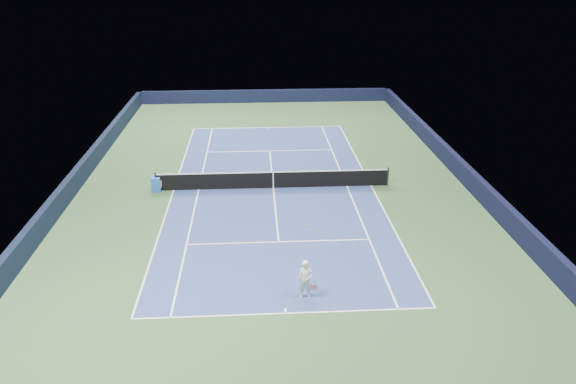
{
  "coord_description": "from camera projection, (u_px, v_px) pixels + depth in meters",
  "views": [
    {
      "loc": [
        -0.96,
        -28.76,
        11.88
      ],
      "look_at": [
        0.63,
        -3.0,
        1.0
      ],
      "focal_mm": 35.0,
      "sensor_mm": 36.0,
      "label": 1
    }
  ],
  "objects": [
    {
      "name": "wall_left",
      "position": [
        73.0,
        183.0,
        30.29
      ],
      "size": [
        0.35,
        40.0,
        1.1
      ],
      "primitive_type": "cube",
      "color": "black",
      "rests_on": "ground"
    },
    {
      "name": "tennis_player",
      "position": [
        306.0,
        280.0,
        20.84
      ],
      "size": [
        0.75,
        1.23,
        2.56
      ],
      "color": "white",
      "rests_on": "ground"
    },
    {
      "name": "sideline_singles_right",
      "position": [
        347.0,
        186.0,
        31.35
      ],
      "size": [
        0.08,
        23.77,
        0.0
      ],
      "primitive_type": "cube",
      "color": "white",
      "rests_on": "ground"
    },
    {
      "name": "baseline_near",
      "position": [
        286.0,
        313.0,
        20.18
      ],
      "size": [
        10.97,
        0.08,
        0.0
      ],
      "primitive_type": "cube",
      "color": "white",
      "rests_on": "ground"
    },
    {
      "name": "tennis_net",
      "position": [
        273.0,
        179.0,
        30.92
      ],
      "size": [
        12.9,
        0.1,
        1.07
      ],
      "color": "black",
      "rests_on": "ground"
    },
    {
      "name": "service_line_near",
      "position": [
        279.0,
        242.0,
        25.23
      ],
      "size": [
        8.23,
        0.08,
        0.0
      ],
      "primitive_type": "cube",
      "color": "white",
      "rests_on": "ground"
    },
    {
      "name": "sideline_doubles_left",
      "position": [
        174.0,
        190.0,
        30.8
      ],
      "size": [
        0.08,
        23.77,
        0.0
      ],
      "primitive_type": "cube",
      "color": "white",
      "rests_on": "ground"
    },
    {
      "name": "center_mark_near",
      "position": [
        286.0,
        311.0,
        20.32
      ],
      "size": [
        0.08,
        0.3,
        0.0
      ],
      "primitive_type": "cube",
      "color": "white",
      "rests_on": "ground"
    },
    {
      "name": "center_mark_far",
      "position": [
        267.0,
        128.0,
        41.91
      ],
      "size": [
        0.08,
        0.3,
        0.0
      ],
      "primitive_type": "cube",
      "color": "white",
      "rests_on": "ground"
    },
    {
      "name": "wall_right",
      "position": [
        465.0,
        174.0,
        31.52
      ],
      "size": [
        0.35,
        40.0,
        1.1
      ],
      "primitive_type": "cube",
      "color": "black",
      "rests_on": "ground"
    },
    {
      "name": "sideline_doubles_right",
      "position": [
        371.0,
        185.0,
        31.43
      ],
      "size": [
        0.08,
        23.77,
        0.0
      ],
      "primitive_type": "cube",
      "color": "white",
      "rests_on": "ground"
    },
    {
      "name": "sponsor_cube",
      "position": [
        156.0,
        184.0,
        30.53
      ],
      "size": [
        0.57,
        0.49,
        0.81
      ],
      "color": "#1D5AB3",
      "rests_on": "ground"
    },
    {
      "name": "wall_far",
      "position": [
        265.0,
        96.0,
        49.14
      ],
      "size": [
        22.0,
        0.35,
        1.1
      ],
      "primitive_type": "cube",
      "color": "black",
      "rests_on": "ground"
    },
    {
      "name": "ground",
      "position": [
        273.0,
        188.0,
        31.12
      ],
      "size": [
        40.0,
        40.0,
        0.0
      ],
      "primitive_type": "plane",
      "color": "#2D4C29",
      "rests_on": "ground"
    },
    {
      "name": "sideline_singles_left",
      "position": [
        199.0,
        190.0,
        30.88
      ],
      "size": [
        0.08,
        23.77,
        0.0
      ],
      "primitive_type": "cube",
      "color": "white",
      "rests_on": "ground"
    },
    {
      "name": "center_service_line",
      "position": [
        273.0,
        188.0,
        31.12
      ],
      "size": [
        0.08,
        12.8,
        0.0
      ],
      "primitive_type": "cube",
      "color": "white",
      "rests_on": "ground"
    },
    {
      "name": "court_surface",
      "position": [
        273.0,
        188.0,
        31.12
      ],
      "size": [
        10.97,
        23.77,
        0.01
      ],
      "primitive_type": "cube",
      "color": "navy",
      "rests_on": "ground"
    },
    {
      "name": "baseline_far",
      "position": [
        267.0,
        128.0,
        42.05
      ],
      "size": [
        10.97,
        0.08,
        0.0
      ],
      "primitive_type": "cube",
      "color": "white",
      "rests_on": "ground"
    },
    {
      "name": "service_line_far",
      "position": [
        270.0,
        151.0,
        37.0
      ],
      "size": [
        8.23,
        0.08,
        0.0
      ],
      "primitive_type": "cube",
      "color": "white",
      "rests_on": "ground"
    }
  ]
}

